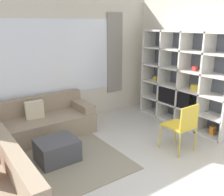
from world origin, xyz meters
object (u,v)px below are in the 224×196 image
object	(u,v)px
couch_main	(41,123)
folding_chair	(183,124)
ottoman	(57,150)
shelving_unit	(184,80)

from	to	relation	value
couch_main	folding_chair	size ratio (longest dim) A/B	2.32
ottoman	folding_chair	bearing A→B (deg)	-26.77
shelving_unit	ottoman	bearing A→B (deg)	178.42
folding_chair	couch_main	bearing A→B (deg)	-48.75
shelving_unit	folding_chair	world-z (taller)	shelving_unit
couch_main	ottoman	bearing A→B (deg)	-96.74
folding_chair	ottoman	bearing A→B (deg)	-26.77
shelving_unit	folding_chair	bearing A→B (deg)	-140.28
shelving_unit	couch_main	size ratio (longest dim) A/B	1.11
shelving_unit	couch_main	distance (m)	3.12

